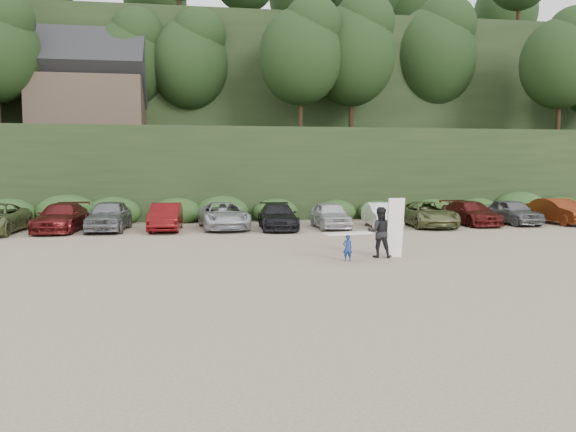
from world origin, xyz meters
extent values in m
plane|color=tan|center=(0.00, 0.00, 0.00)|extent=(120.00, 120.00, 0.00)
cube|color=black|center=(0.00, 22.00, 3.00)|extent=(80.00, 14.00, 6.00)
cube|color=black|center=(0.00, 40.00, 8.00)|extent=(90.00, 30.00, 16.00)
ellipsoid|color=black|center=(0.00, 22.00, 11.00)|extent=(66.00, 12.00, 10.00)
cube|color=#2B491E|center=(-0.55, 14.50, 0.60)|extent=(46.20, 2.00, 1.20)
cube|color=brown|center=(-12.00, 24.00, 8.00)|extent=(8.00, 6.00, 4.00)
imported|color=#591414|center=(-11.17, 10.36, 0.74)|extent=(2.34, 5.23, 1.49)
imported|color=slate|center=(-8.74, 10.32, 0.82)|extent=(2.10, 4.90, 1.65)
imported|color=#630E11|center=(-5.75, 9.93, 0.74)|extent=(1.70, 4.52, 1.47)
imported|color=#AEB2B5|center=(-2.64, 10.30, 0.74)|extent=(2.87, 5.50, 1.48)
imported|color=black|center=(0.27, 9.66, 0.70)|extent=(2.16, 4.92, 1.41)
imported|color=silver|center=(3.26, 9.80, 0.74)|extent=(1.77, 4.37, 1.49)
imported|color=white|center=(6.19, 9.71, 0.70)|extent=(1.81, 4.34, 1.40)
imported|color=#62683C|center=(8.92, 9.66, 0.71)|extent=(2.61, 5.24, 1.43)
imported|color=#4F1312|center=(11.87, 10.29, 0.70)|extent=(2.20, 4.92, 1.40)
imported|color=slate|center=(14.48, 10.22, 0.75)|extent=(2.05, 4.50, 1.50)
imported|color=#66260F|center=(17.39, 9.97, 0.76)|extent=(1.94, 4.72, 1.52)
imported|color=navy|center=(1.30, -1.21, 0.48)|extent=(0.36, 0.25, 0.95)
cube|color=silver|center=(1.30, -1.21, 1.01)|extent=(1.80, 0.82, 0.07)
imported|color=black|center=(2.72, -0.55, 0.95)|extent=(1.08, 0.93, 1.90)
cube|color=white|center=(3.26, -0.70, 1.12)|extent=(0.65, 0.38, 2.24)
camera|label=1|loc=(-3.92, -20.64, 3.34)|focal=35.00mm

